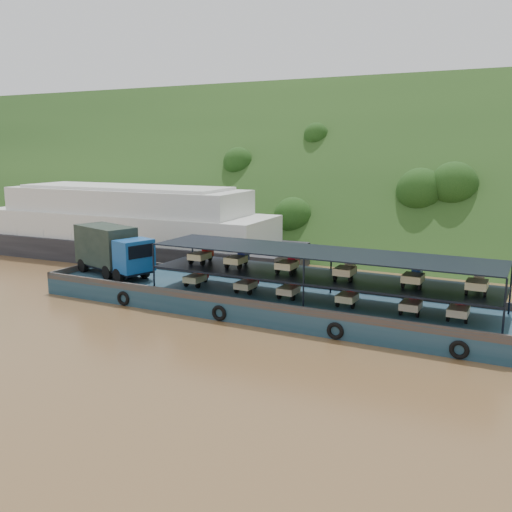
% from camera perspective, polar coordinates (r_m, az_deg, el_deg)
% --- Properties ---
extents(ground, '(160.00, 160.00, 0.00)m').
position_cam_1_polar(ground, '(40.00, 0.59, -5.48)').
color(ground, brown).
rests_on(ground, ground).
extents(hillside, '(140.00, 39.60, 39.60)m').
position_cam_1_polar(hillside, '(73.26, 13.30, 1.77)').
color(hillside, '#1B3613').
rests_on(hillside, ground).
extents(cargo_barge, '(35.11, 7.18, 5.05)m').
position_cam_1_polar(cargo_barge, '(40.23, -0.89, -3.51)').
color(cargo_barge, '#123141').
rests_on(cargo_barge, ground).
extents(passenger_ferry, '(36.78, 10.75, 7.37)m').
position_cam_1_polar(passenger_ferry, '(59.69, -12.79, 2.86)').
color(passenger_ferry, black).
rests_on(passenger_ferry, ground).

